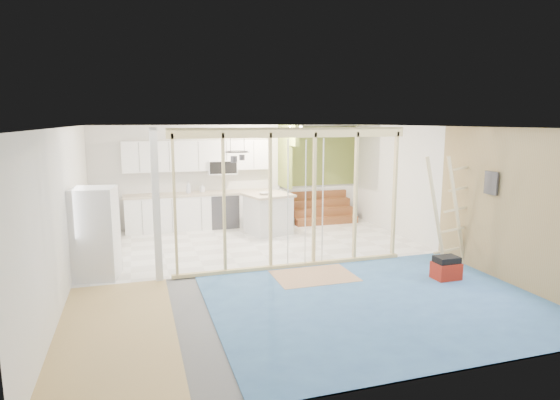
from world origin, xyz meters
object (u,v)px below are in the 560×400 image
object	(u,v)px
island	(268,214)
toolbox	(446,269)
fridge	(96,234)
ladder	(449,211)

from	to	relation	value
island	toolbox	world-z (taller)	island
fridge	ladder	bearing A→B (deg)	-1.31
fridge	island	xyz separation A→B (m)	(3.70, 2.25, -0.31)
island	ladder	size ratio (longest dim) A/B	0.59
fridge	island	size ratio (longest dim) A/B	1.32
island	fridge	bearing A→B (deg)	-161.96
toolbox	island	bearing A→B (deg)	115.85
toolbox	ladder	distance (m)	1.23
ladder	toolbox	bearing A→B (deg)	-112.50
fridge	ladder	size ratio (longest dim) A/B	0.78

